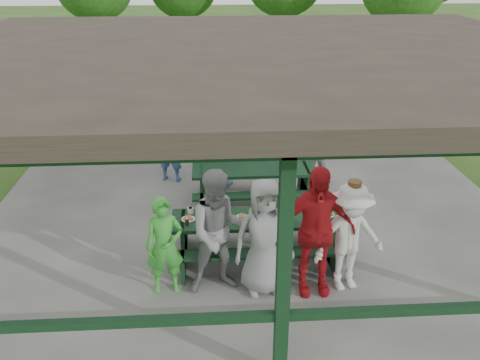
{
  "coord_description": "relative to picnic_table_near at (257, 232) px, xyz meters",
  "views": [
    {
      "loc": [
        -0.75,
        -8.31,
        4.7
      ],
      "look_at": [
        -0.24,
        -0.3,
        1.11
      ],
      "focal_mm": 38.0,
      "sensor_mm": 36.0,
      "label": 1
    }
  ],
  "objects": [
    {
      "name": "ground",
      "position": [
        0.03,
        1.2,
        -0.58
      ],
      "size": [
        90.0,
        90.0,
        0.0
      ],
      "primitive_type": "plane",
      "color": "#2A5119",
      "rests_on": "ground"
    },
    {
      "name": "contestant_white_fedora",
      "position": [
        1.26,
        -0.88,
        0.37
      ],
      "size": [
        1.2,
        0.85,
        1.74
      ],
      "rotation": [
        0.0,
        0.0,
        0.22
      ],
      "color": "silver",
      "rests_on": "concrete_slab"
    },
    {
      "name": "spectator_grey",
      "position": [
        1.53,
        2.94,
        0.32
      ],
      "size": [
        0.9,
        0.78,
        1.59
      ],
      "primitive_type": "imported",
      "rotation": [
        0.0,
        0.0,
        2.87
      ],
      "color": "gray",
      "rests_on": "concrete_slab"
    },
    {
      "name": "spectator_lblue",
      "position": [
        -0.58,
        2.94,
        0.4
      ],
      "size": [
        1.7,
        0.91,
        1.75
      ],
      "primitive_type": "imported",
      "rotation": [
        0.0,
        0.0,
        2.89
      ],
      "color": "#93B5E3",
      "rests_on": "concrete_slab"
    },
    {
      "name": "concrete_slab",
      "position": [
        0.03,
        1.2,
        -0.53
      ],
      "size": [
        10.0,
        8.0,
        0.1
      ],
      "primitive_type": "cube",
      "color": "#61615C",
      "rests_on": "ground"
    },
    {
      "name": "table_setting",
      "position": [
        -0.16,
        0.02,
        0.31
      ],
      "size": [
        2.46,
        0.45,
        0.1
      ],
      "color": "white",
      "rests_on": "picnic_table_near"
    },
    {
      "name": "pickup_truck",
      "position": [
        0.65,
        9.39,
        0.1
      ],
      "size": [
        5.34,
        3.51,
        1.36
      ],
      "primitive_type": "imported",
      "rotation": [
        0.0,
        0.0,
        1.3
      ],
      "color": "silver",
      "rests_on": "ground"
    },
    {
      "name": "contestant_grey_mid",
      "position": [
        0.02,
        -0.86,
        0.41
      ],
      "size": [
        0.93,
        0.66,
        1.78
      ],
      "primitive_type": "imported",
      "rotation": [
        0.0,
        0.0,
        0.11
      ],
      "color": "gray",
      "rests_on": "concrete_slab"
    },
    {
      "name": "spectator_blue",
      "position": [
        -1.59,
        3.26,
        0.38
      ],
      "size": [
        0.72,
        0.58,
        1.72
      ],
      "primitive_type": "imported",
      "rotation": [
        0.0,
        0.0,
        2.84
      ],
      "color": "#385993",
      "rests_on": "concrete_slab"
    },
    {
      "name": "picnic_table_near",
      "position": [
        0.0,
        0.0,
        0.0
      ],
      "size": [
        2.72,
        1.39,
        0.75
      ],
      "color": "black",
      "rests_on": "concrete_slab"
    },
    {
      "name": "pavilion_structure",
      "position": [
        0.03,
        1.2,
        2.59
      ],
      "size": [
        10.6,
        8.6,
        3.24
      ],
      "color": "black",
      "rests_on": "concrete_slab"
    },
    {
      "name": "picnic_table_far",
      "position": [
        0.13,
        2.0,
        -0.01
      ],
      "size": [
        2.42,
        1.39,
        0.75
      ],
      "color": "black",
      "rests_on": "concrete_slab"
    },
    {
      "name": "contestant_green",
      "position": [
        -1.41,
        -0.79,
        0.28
      ],
      "size": [
        0.59,
        0.43,
        1.51
      ],
      "primitive_type": "imported",
      "rotation": [
        0.0,
        0.0,
        0.13
      ],
      "color": "green",
      "rests_on": "concrete_slab"
    },
    {
      "name": "contestant_grey_left",
      "position": [
        -0.61,
        -0.79,
        0.47
      ],
      "size": [
        1.03,
        0.86,
        1.9
      ],
      "primitive_type": "imported",
      "rotation": [
        0.0,
        0.0,
        0.16
      ],
      "color": "gray",
      "rests_on": "concrete_slab"
    },
    {
      "name": "farm_trailer",
      "position": [
        -3.89,
        9.34,
        0.03
      ],
      "size": [
        3.57,
        1.82,
        1.24
      ],
      "rotation": [
        0.0,
        0.0,
        -0.13
      ],
      "color": "#1A4D8F",
      "rests_on": "ground"
    },
    {
      "name": "contestant_red",
      "position": [
        0.74,
        -0.92,
        0.52
      ],
      "size": [
        1.17,
        0.49,
        1.99
      ],
      "primitive_type": "imported",
      "rotation": [
        0.0,
        0.0,
        0.0
      ],
      "color": "#B0161C",
      "rests_on": "concrete_slab"
    }
  ]
}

